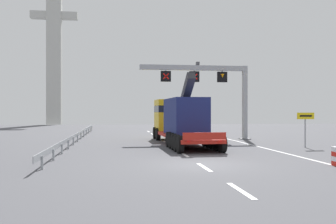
% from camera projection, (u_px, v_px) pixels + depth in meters
% --- Properties ---
extents(ground, '(112.00, 112.00, 0.00)m').
position_uv_depth(ground, '(202.00, 165.00, 18.18)').
color(ground, '#4C4C51').
extents(lane_markings, '(0.20, 38.63, 0.01)m').
position_uv_depth(lane_markings, '(167.00, 144.00, 30.08)').
color(lane_markings, silver).
rests_on(lane_markings, ground).
extents(edge_line_right, '(0.20, 63.00, 0.01)m').
position_uv_depth(edge_line_right, '(243.00, 143.00, 30.91)').
color(edge_line_right, silver).
rests_on(edge_line_right, ground).
extents(overhead_lane_gantry, '(10.17, 0.90, 7.07)m').
position_uv_depth(overhead_lane_gantry, '(210.00, 81.00, 34.36)').
color(overhead_lane_gantry, '#9EA0A5').
rests_on(overhead_lane_gantry, ground).
extents(heavy_haul_truck_red, '(3.31, 14.12, 5.30)m').
position_uv_depth(heavy_haul_truck_red, '(179.00, 119.00, 30.55)').
color(heavy_haul_truck_red, red).
rests_on(heavy_haul_truck_red, ground).
extents(exit_sign_yellow, '(1.27, 0.15, 2.49)m').
position_uv_depth(exit_sign_yellow, '(305.00, 122.00, 26.84)').
color(exit_sign_yellow, '#9EA0A5').
rests_on(exit_sign_yellow, ground).
extents(guardrail_left, '(0.13, 36.58, 0.76)m').
position_uv_depth(guardrail_left, '(79.00, 134.00, 33.33)').
color(guardrail_left, '#999EA3').
rests_on(guardrail_left, ground).
extents(bridge_pylon_distant, '(9.00, 2.00, 34.63)m').
position_uv_depth(bridge_pylon_distant, '(54.00, 35.00, 74.23)').
color(bridge_pylon_distant, '#B7B7B2').
rests_on(bridge_pylon_distant, ground).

